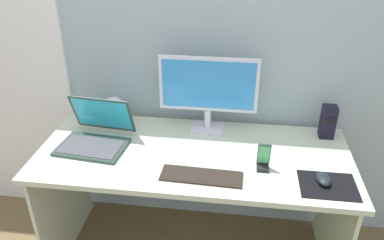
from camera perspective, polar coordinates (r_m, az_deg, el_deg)
The scene contains 10 objects.
wall_back at distance 2.06m, azimuth 1.66°, elevation 13.69°, with size 6.00×0.04×2.50m, color #99ADB0.
desk at distance 2.00m, azimuth 0.20°, elevation -8.13°, with size 1.57×0.67×0.72m.
monitor at distance 2.01m, azimuth 2.44°, elevation 4.57°, with size 0.52×0.14×0.42m.
speaker_right at distance 2.13m, azimuth 19.63°, elevation -0.24°, with size 0.07×0.08×0.18m.
laptop at distance 2.03m, azimuth -14.21°, elevation -2.27°, with size 0.36×0.34×0.23m.
fishbowl at distance 2.20m, azimuth -11.60°, elevation 1.37°, with size 0.16×0.16×0.16m, color silver.
keyboard_external at distance 1.75m, azimuth 1.42°, elevation -8.38°, with size 0.37×0.12×0.01m, color black.
mousepad at distance 1.81m, azimuth 19.63°, elevation -9.19°, with size 0.25×0.20×0.00m, color black.
mouse at distance 1.81m, azimuth 19.03°, elevation -8.32°, with size 0.06×0.10×0.04m, color black.
phone_in_dock at distance 1.81m, azimuth 10.59°, elevation -5.93°, with size 0.06×0.06×0.14m.
Camera 1 is at (0.20, -1.59, 1.78)m, focal length 35.72 mm.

